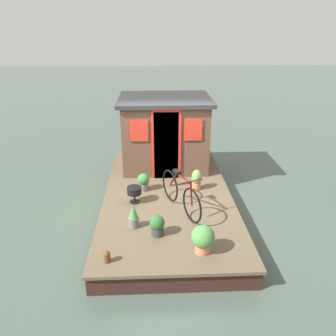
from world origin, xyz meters
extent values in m
plane|color=#47564C|center=(0.00, 0.00, 0.00)|extent=(60.00, 60.00, 0.00)
cube|color=brown|center=(0.00, 0.00, 0.39)|extent=(5.57, 2.89, 0.06)
cube|color=#381E19|center=(0.00, 0.00, 0.18)|extent=(5.45, 2.83, 0.36)
cube|color=brown|center=(1.68, 0.00, 1.31)|extent=(1.73, 2.17, 1.77)
cube|color=#28282B|center=(1.68, 0.00, 2.24)|extent=(1.93, 2.37, 0.10)
cube|color=#19334C|center=(0.80, 0.00, 1.27)|extent=(0.04, 0.60, 1.70)
cube|color=red|center=(0.79, 0.00, 1.32)|extent=(0.03, 0.72, 1.80)
cube|color=red|center=(0.80, -0.65, 1.67)|extent=(0.03, 0.44, 0.52)
cube|color=red|center=(0.80, 0.65, 1.67)|extent=(0.03, 0.44, 0.52)
torus|color=black|center=(-1.25, -0.42, 0.78)|extent=(0.66, 0.31, 0.71)
torus|color=black|center=(-0.37, -0.04, 0.78)|extent=(0.66, 0.31, 0.71)
cylinder|color=#4C1414|center=(-0.77, -0.21, 1.00)|extent=(0.85, 0.39, 0.48)
cylinder|color=#4C1414|center=(-0.92, -0.27, 1.21)|extent=(0.55, 0.26, 0.07)
cylinder|color=#4C1414|center=(-0.51, -0.10, 0.99)|extent=(0.32, 0.17, 0.44)
cylinder|color=#4C1414|center=(-1.22, -0.40, 1.00)|extent=(0.12, 0.08, 0.46)
cube|color=black|center=(-0.65, -0.16, 1.23)|extent=(0.22, 0.17, 0.06)
cylinder|color=#4C1414|center=(-1.18, -0.39, 1.26)|extent=(0.22, 0.47, 0.02)
cylinder|color=slate|center=(0.15, 0.56, 0.51)|extent=(0.23, 0.23, 0.17)
sphere|color=#387533|center=(0.15, 0.56, 0.70)|extent=(0.28, 0.28, 0.28)
cylinder|color=#C6754C|center=(-2.23, -0.50, 0.51)|extent=(0.26, 0.26, 0.17)
sphere|color=#4C8942|center=(-2.23, -0.50, 0.73)|extent=(0.40, 0.40, 0.40)
cylinder|color=slate|center=(-1.40, 0.71, 0.52)|extent=(0.20, 0.20, 0.20)
cone|color=#4C8942|center=(-1.40, 0.71, 0.76)|extent=(0.18, 0.18, 0.28)
cylinder|color=#C6754C|center=(0.14, -0.69, 0.51)|extent=(0.20, 0.20, 0.17)
ellipsoid|color=#70934C|center=(0.14, -0.69, 0.73)|extent=(0.24, 0.24, 0.38)
cylinder|color=#38383D|center=(-1.68, 0.26, 0.50)|extent=(0.23, 0.23, 0.16)
sphere|color=#2D602D|center=(-1.68, 0.26, 0.68)|extent=(0.28, 0.28, 0.28)
cylinder|color=black|center=(-0.43, 0.74, 0.71)|extent=(0.31, 0.31, 0.16)
cylinder|color=black|center=(-0.43, 0.74, 0.53)|extent=(0.04, 0.04, 0.21)
cylinder|color=black|center=(-0.43, 0.74, 0.43)|extent=(0.22, 0.22, 0.02)
cylinder|color=brown|center=(-2.42, 1.09, 0.50)|extent=(0.11, 0.11, 0.15)
sphere|color=brown|center=(-2.42, 1.09, 0.58)|extent=(0.12, 0.12, 0.12)
camera|label=1|loc=(-6.86, 0.30, 3.99)|focal=35.56mm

